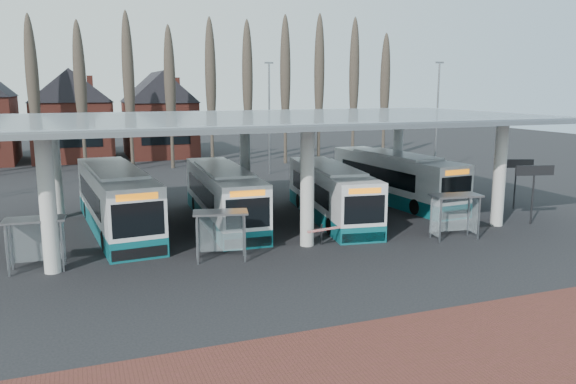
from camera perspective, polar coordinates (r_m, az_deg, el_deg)
name	(u,v)px	position (r m, az deg, el deg)	size (l,w,h in m)	color
ground	(327,259)	(26.61, 4.01, -6.81)	(140.00, 140.00, 0.00)	black
brick_strip	(510,383)	(17.29, 21.66, -17.55)	(70.00, 10.00, 0.03)	#552622
station_canopy	(271,127)	(32.90, -1.72, 6.65)	(32.00, 16.00, 6.34)	silver
poplar_row	(188,79)	(57.05, -10.09, 11.28)	(45.10, 1.10, 14.50)	#473D33
townhouse_row	(24,106)	(67.26, -25.25, 7.90)	(36.80, 10.30, 12.25)	brown
lamp_post_b	(269,116)	(51.86, -1.92, 7.72)	(0.80, 0.16, 10.17)	slate
lamp_post_c	(437,116)	(52.91, 14.91, 7.43)	(0.80, 0.16, 10.17)	slate
bus_0	(116,201)	(32.97, -17.06, -0.84)	(3.83, 13.00, 3.56)	silver
bus_1	(223,196)	(33.52, -6.61, -0.44)	(3.08, 12.07, 3.33)	silver
bus_2	(331,194)	(34.41, 4.34, -0.17)	(4.12, 11.97, 3.26)	silver
bus_3	(394,179)	(40.07, 10.76, 1.33)	(3.61, 12.56, 3.44)	silver
shelter_0	(36,232)	(26.96, -24.26, -3.75)	(2.60, 1.41, 2.35)	gray
shelter_1	(221,224)	(26.28, -6.86, -3.26)	(2.71, 1.76, 2.32)	gray
shelter_2	(454,206)	(30.99, 16.52, -1.39)	(2.73, 1.61, 2.40)	gray
info_sign_0	(534,175)	(35.60, 23.74, 1.59)	(2.31, 0.68, 3.49)	black
info_sign_1	(516,167)	(39.76, 22.19, 2.34)	(2.14, 0.83, 3.31)	black
barrier	(325,231)	(28.39, 3.73, -3.93)	(2.14, 0.78, 1.08)	black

